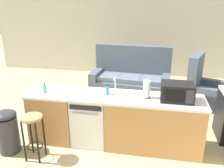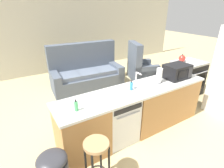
{
  "view_description": "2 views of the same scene",
  "coord_description": "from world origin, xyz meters",
  "px_view_note": "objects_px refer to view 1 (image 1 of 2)",
  "views": [
    {
      "loc": [
        0.78,
        -3.54,
        2.39
      ],
      "look_at": [
        0.02,
        0.56,
        0.9
      ],
      "focal_mm": 38.0,
      "sensor_mm": 36.0,
      "label": 1
    },
    {
      "loc": [
        -1.67,
        -2.12,
        2.25
      ],
      "look_at": [
        -0.04,
        0.54,
        0.83
      ],
      "focal_mm": 28.0,
      "sensor_mm": 36.0,
      "label": 2
    }
  ],
  "objects_px": {
    "paper_towel_roll": "(147,90)",
    "trash_bin": "(8,131)",
    "dishwasher": "(91,119)",
    "couch": "(131,80)",
    "bar_stool": "(33,128)",
    "microwave": "(177,92)",
    "soap_bottle": "(107,90)",
    "armchair": "(202,91)",
    "dish_soap_bottle": "(45,89)"
  },
  "relations": [
    {
      "from": "paper_towel_roll",
      "to": "trash_bin",
      "type": "bearing_deg",
      "value": -165.45
    },
    {
      "from": "dishwasher",
      "to": "couch",
      "type": "height_order",
      "value": "couch"
    },
    {
      "from": "bar_stool",
      "to": "trash_bin",
      "type": "xyz_separation_m",
      "value": [
        -0.51,
        0.09,
        -0.16
      ]
    },
    {
      "from": "microwave",
      "to": "soap_bottle",
      "type": "relative_size",
      "value": 2.84
    },
    {
      "from": "microwave",
      "to": "soap_bottle",
      "type": "distance_m",
      "value": 1.11
    },
    {
      "from": "bar_stool",
      "to": "armchair",
      "type": "relative_size",
      "value": 0.62
    },
    {
      "from": "microwave",
      "to": "couch",
      "type": "bearing_deg",
      "value": 111.94
    },
    {
      "from": "couch",
      "to": "paper_towel_roll",
      "type": "bearing_deg",
      "value": -78.32
    },
    {
      "from": "bar_stool",
      "to": "paper_towel_roll",
      "type": "bearing_deg",
      "value": 21.52
    },
    {
      "from": "soap_bottle",
      "to": "armchair",
      "type": "height_order",
      "value": "armchair"
    },
    {
      "from": "dishwasher",
      "to": "soap_bottle",
      "type": "relative_size",
      "value": 4.77
    },
    {
      "from": "dish_soap_bottle",
      "to": "trash_bin",
      "type": "height_order",
      "value": "dish_soap_bottle"
    },
    {
      "from": "soap_bottle",
      "to": "bar_stool",
      "type": "relative_size",
      "value": 0.24
    },
    {
      "from": "trash_bin",
      "to": "dishwasher",
      "type": "bearing_deg",
      "value": 23.76
    },
    {
      "from": "dish_soap_bottle",
      "to": "bar_stool",
      "type": "height_order",
      "value": "dish_soap_bottle"
    },
    {
      "from": "dishwasher",
      "to": "paper_towel_roll",
      "type": "bearing_deg",
      "value": 0.97
    },
    {
      "from": "soap_bottle",
      "to": "couch",
      "type": "relative_size",
      "value": 0.09
    },
    {
      "from": "microwave",
      "to": "armchair",
      "type": "xyz_separation_m",
      "value": [
        0.78,
        2.01,
        -0.69
      ]
    },
    {
      "from": "microwave",
      "to": "couch",
      "type": "relative_size",
      "value": 0.24
    },
    {
      "from": "soap_bottle",
      "to": "armchair",
      "type": "relative_size",
      "value": 0.15
    },
    {
      "from": "dishwasher",
      "to": "soap_bottle",
      "type": "bearing_deg",
      "value": 6.43
    },
    {
      "from": "microwave",
      "to": "paper_towel_roll",
      "type": "height_order",
      "value": "paper_towel_roll"
    },
    {
      "from": "soap_bottle",
      "to": "dish_soap_bottle",
      "type": "bearing_deg",
      "value": -173.16
    },
    {
      "from": "microwave",
      "to": "paper_towel_roll",
      "type": "xyz_separation_m",
      "value": [
        -0.47,
        0.02,
        -0.0
      ]
    },
    {
      "from": "bar_stool",
      "to": "armchair",
      "type": "xyz_separation_m",
      "value": [
        2.92,
        2.65,
        -0.19
      ]
    },
    {
      "from": "paper_towel_roll",
      "to": "trash_bin",
      "type": "distance_m",
      "value": 2.35
    },
    {
      "from": "paper_towel_roll",
      "to": "armchair",
      "type": "xyz_separation_m",
      "value": [
        1.25,
        1.99,
        -0.69
      ]
    },
    {
      "from": "dish_soap_bottle",
      "to": "trash_bin",
      "type": "bearing_deg",
      "value": -137.01
    },
    {
      "from": "dishwasher",
      "to": "microwave",
      "type": "height_order",
      "value": "microwave"
    },
    {
      "from": "soap_bottle",
      "to": "couch",
      "type": "bearing_deg",
      "value": 86.32
    },
    {
      "from": "armchair",
      "to": "bar_stool",
      "type": "bearing_deg",
      "value": -137.8
    },
    {
      "from": "couch",
      "to": "armchair",
      "type": "height_order",
      "value": "couch"
    },
    {
      "from": "dishwasher",
      "to": "bar_stool",
      "type": "bearing_deg",
      "value": -138.97
    },
    {
      "from": "bar_stool",
      "to": "couch",
      "type": "distance_m",
      "value": 3.25
    },
    {
      "from": "armchair",
      "to": "couch",
      "type": "bearing_deg",
      "value": 167.71
    },
    {
      "from": "soap_bottle",
      "to": "couch",
      "type": "height_order",
      "value": "couch"
    },
    {
      "from": "dishwasher",
      "to": "armchair",
      "type": "distance_m",
      "value": 2.96
    },
    {
      "from": "armchair",
      "to": "dishwasher",
      "type": "bearing_deg",
      "value": -137.41
    },
    {
      "from": "trash_bin",
      "to": "microwave",
      "type": "bearing_deg",
      "value": 11.69
    },
    {
      "from": "dish_soap_bottle",
      "to": "bar_stool",
      "type": "relative_size",
      "value": 0.24
    },
    {
      "from": "dish_soap_bottle",
      "to": "trash_bin",
      "type": "xyz_separation_m",
      "value": [
        -0.49,
        -0.46,
        -0.59
      ]
    },
    {
      "from": "armchair",
      "to": "paper_towel_roll",
      "type": "bearing_deg",
      "value": -122.17
    },
    {
      "from": "microwave",
      "to": "armchair",
      "type": "height_order",
      "value": "armchair"
    },
    {
      "from": "microwave",
      "to": "trash_bin",
      "type": "height_order",
      "value": "microwave"
    },
    {
      "from": "microwave",
      "to": "trash_bin",
      "type": "distance_m",
      "value": 2.79
    },
    {
      "from": "dish_soap_bottle",
      "to": "armchair",
      "type": "bearing_deg",
      "value": 35.52
    },
    {
      "from": "trash_bin",
      "to": "armchair",
      "type": "relative_size",
      "value": 0.62
    },
    {
      "from": "dishwasher",
      "to": "couch",
      "type": "distance_m",
      "value": 2.43
    },
    {
      "from": "microwave",
      "to": "trash_bin",
      "type": "relative_size",
      "value": 0.68
    },
    {
      "from": "dishwasher",
      "to": "microwave",
      "type": "bearing_deg",
      "value": -0.05
    }
  ]
}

